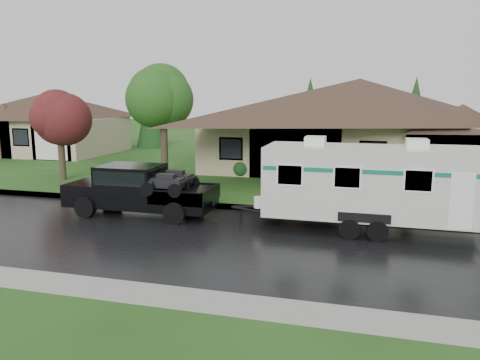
# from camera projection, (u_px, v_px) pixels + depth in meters

# --- Properties ---
(ground) EXTENTS (140.00, 140.00, 0.00)m
(ground) POSITION_uv_depth(u_px,v_px,m) (289.00, 228.00, 16.97)
(ground) COLOR #234917
(ground) RESTS_ON ground
(road) EXTENTS (140.00, 8.00, 0.01)m
(road) POSITION_uv_depth(u_px,v_px,m) (279.00, 244.00, 15.07)
(road) COLOR black
(road) RESTS_ON ground
(curb) EXTENTS (140.00, 0.50, 0.15)m
(curb) POSITION_uv_depth(u_px,v_px,m) (298.00, 211.00, 19.10)
(curb) COLOR gray
(curb) RESTS_ON ground
(lawn) EXTENTS (140.00, 26.00, 0.15)m
(lawn) POSITION_uv_depth(u_px,v_px,m) (326.00, 166.00, 31.20)
(lawn) COLOR #234917
(lawn) RESTS_ON ground
(house_main) EXTENTS (19.44, 10.80, 6.90)m
(house_main) POSITION_uv_depth(u_px,v_px,m) (363.00, 114.00, 28.87)
(house_main) COLOR tan
(house_main) RESTS_ON lawn
(house_far) EXTENTS (10.80, 8.64, 5.80)m
(house_far) POSITION_uv_depth(u_px,v_px,m) (51.00, 118.00, 37.12)
(house_far) COLOR tan
(house_far) RESTS_ON lawn
(tree_left_green) EXTENTS (3.83, 3.83, 6.34)m
(tree_left_green) POSITION_uv_depth(u_px,v_px,m) (163.00, 99.00, 26.97)
(tree_left_green) COLOR #382B1E
(tree_left_green) RESTS_ON lawn
(tree_red) EXTENTS (3.02, 3.02, 4.99)m
(tree_red) POSITION_uv_depth(u_px,v_px,m) (59.00, 116.00, 25.21)
(tree_red) COLOR #382B1E
(tree_red) RESTS_ON lawn
(shrub_row) EXTENTS (13.60, 1.00, 1.00)m
(shrub_row) POSITION_uv_depth(u_px,v_px,m) (354.00, 172.00, 25.17)
(shrub_row) COLOR #143814
(shrub_row) RESTS_ON lawn
(pickup_truck) EXTENTS (5.98, 2.27, 1.99)m
(pickup_truck) POSITION_uv_depth(u_px,v_px,m) (138.00, 188.00, 18.71)
(pickup_truck) COLOR black
(pickup_truck) RESTS_ON ground
(travel_trailer) EXTENTS (7.37, 2.59, 3.31)m
(travel_trailer) POSITION_uv_depth(u_px,v_px,m) (366.00, 182.00, 16.31)
(travel_trailer) COLOR beige
(travel_trailer) RESTS_ON ground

